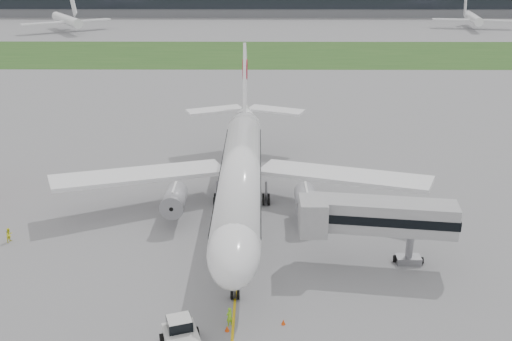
{
  "coord_description": "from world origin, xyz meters",
  "views": [
    {
      "loc": [
        2.32,
        -61.55,
        31.58
      ],
      "look_at": [
        1.91,
        2.0,
        6.62
      ],
      "focal_mm": 40.0,
      "sensor_mm": 36.0,
      "label": 1
    }
  ],
  "objects_px": {
    "airliner": "(241,169)",
    "pushback_tug": "(182,339)",
    "ground_crew_near": "(229,317)",
    "jet_bridge": "(372,217)"
  },
  "relations": [
    {
      "from": "airliner",
      "to": "pushback_tug",
      "type": "bearing_deg",
      "value": -98.54
    },
    {
      "from": "ground_crew_near",
      "to": "jet_bridge",
      "type": "bearing_deg",
      "value": 174.26
    },
    {
      "from": "airliner",
      "to": "pushback_tug",
      "type": "xyz_separation_m",
      "value": [
        -4.11,
        -27.39,
        -4.5
      ]
    },
    {
      "from": "pushback_tug",
      "to": "jet_bridge",
      "type": "bearing_deg",
      "value": 19.88
    },
    {
      "from": "airliner",
      "to": "pushback_tug",
      "type": "distance_m",
      "value": 28.06
    },
    {
      "from": "jet_bridge",
      "to": "ground_crew_near",
      "type": "height_order",
      "value": "jet_bridge"
    },
    {
      "from": "jet_bridge",
      "to": "ground_crew_near",
      "type": "distance_m",
      "value": 18.58
    },
    {
      "from": "jet_bridge",
      "to": "pushback_tug",
      "type": "bearing_deg",
      "value": -133.94
    },
    {
      "from": "airliner",
      "to": "pushback_tug",
      "type": "height_order",
      "value": "airliner"
    },
    {
      "from": "pushback_tug",
      "to": "ground_crew_near",
      "type": "bearing_deg",
      "value": 23.3
    }
  ]
}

